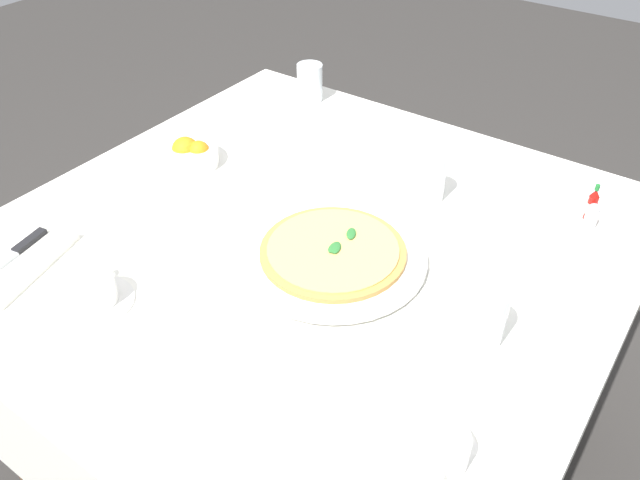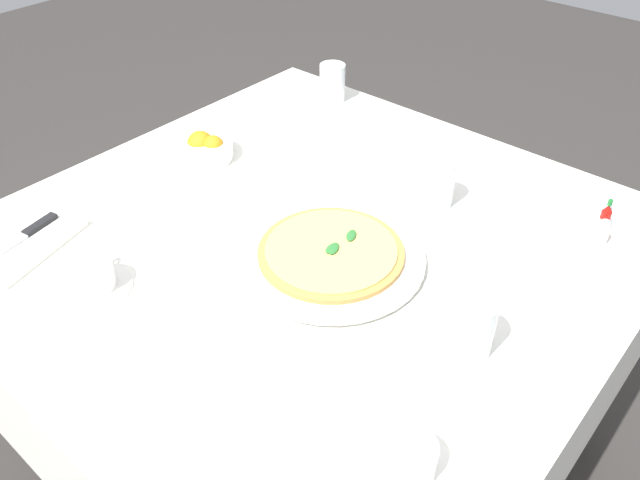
% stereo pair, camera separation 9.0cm
% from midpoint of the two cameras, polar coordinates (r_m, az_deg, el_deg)
% --- Properties ---
extents(ground_plane, '(8.00, 8.00, 0.00)m').
position_cam_midpoint_polar(ground_plane, '(1.81, 0.82, -18.38)').
color(ground_plane, '#33302D').
extents(dining_table, '(1.18, 1.18, 0.74)m').
position_cam_midpoint_polar(dining_table, '(1.34, 1.05, -3.83)').
color(dining_table, white).
rests_on(dining_table, ground_plane).
extents(pizza_plate, '(0.36, 0.36, 0.02)m').
position_cam_midpoint_polar(pizza_plate, '(1.20, 3.15, -1.59)').
color(pizza_plate, white).
rests_on(pizza_plate, dining_table).
extents(pizza, '(0.28, 0.28, 0.02)m').
position_cam_midpoint_polar(pizza, '(1.19, 3.18, -1.08)').
color(pizza, '#C68E47').
rests_on(pizza, pizza_plate).
extents(coffee_cup_back_corner, '(0.13, 0.13, 0.06)m').
position_cam_midpoint_polar(coffee_cup_back_corner, '(1.18, -17.71, -3.16)').
color(coffee_cup_back_corner, white).
rests_on(coffee_cup_back_corner, dining_table).
extents(coffee_cup_center_back, '(0.13, 0.13, 0.06)m').
position_cam_midpoint_polar(coffee_cup_center_back, '(0.90, 10.91, -19.04)').
color(coffee_cup_center_back, white).
rests_on(coffee_cup_center_back, dining_table).
extents(water_glass_far_right, '(0.07, 0.07, 0.11)m').
position_cam_midpoint_polar(water_glass_far_right, '(1.36, 12.40, 4.78)').
color(water_glass_far_right, white).
rests_on(water_glass_far_right, dining_table).
extents(water_glass_far_left, '(0.07, 0.07, 0.11)m').
position_cam_midpoint_polar(water_glass_far_left, '(1.05, 15.81, -7.72)').
color(water_glass_far_left, white).
rests_on(water_glass_far_left, dining_table).
extents(water_glass_near_left, '(0.07, 0.07, 0.10)m').
position_cam_midpoint_polar(water_glass_near_left, '(1.77, 2.62, 13.71)').
color(water_glass_near_left, white).
rests_on(water_glass_near_left, dining_table).
extents(napkin_folded, '(0.25, 0.18, 0.02)m').
position_cam_midpoint_polar(napkin_folded, '(1.34, -23.43, -0.33)').
color(napkin_folded, white).
rests_on(napkin_folded, dining_table).
extents(dinner_knife, '(0.19, 0.06, 0.01)m').
position_cam_midpoint_polar(dinner_knife, '(1.33, -23.67, 0.08)').
color(dinner_knife, silver).
rests_on(dinner_knife, napkin_folded).
extents(citrus_bowl, '(0.15, 0.15, 0.07)m').
position_cam_midpoint_polar(citrus_bowl, '(1.52, -8.89, 8.18)').
color(citrus_bowl, white).
rests_on(citrus_bowl, dining_table).
extents(hot_sauce_bottle, '(0.02, 0.02, 0.08)m').
position_cam_midpoint_polar(hot_sauce_bottle, '(1.39, 25.89, 1.55)').
color(hot_sauce_bottle, '#B7140F').
rests_on(hot_sauce_bottle, dining_table).
extents(salt_shaker, '(0.03, 0.03, 0.06)m').
position_cam_midpoint_polar(salt_shaker, '(1.37, 25.78, 0.55)').
color(salt_shaker, white).
rests_on(salt_shaker, dining_table).
extents(pepper_shaker, '(0.03, 0.03, 0.06)m').
position_cam_midpoint_polar(pepper_shaker, '(1.42, 25.79, 1.92)').
color(pepper_shaker, white).
rests_on(pepper_shaker, dining_table).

